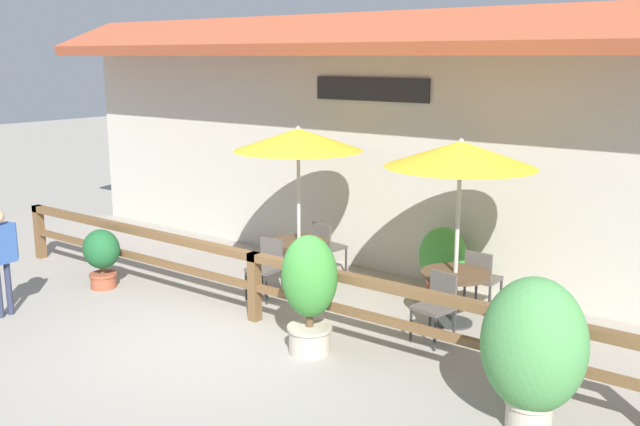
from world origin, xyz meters
TOP-DOWN VIEW (x-y plane):
  - ground_plane at (0.00, 0.00)m, footprint 60.00×60.00m
  - building_facade at (-0.00, 4.10)m, footprint 14.28×1.49m
  - patio_railing at (0.00, 1.05)m, footprint 10.40×0.14m
  - patio_umbrella_near at (-0.47, 2.59)m, footprint 1.95×1.95m
  - dining_table_near at (-0.47, 2.59)m, footprint 0.92×0.92m
  - chair_near_streetside at (-0.50, 1.87)m, footprint 0.44×0.44m
  - chair_near_wallside at (-0.46, 3.32)m, footprint 0.48×0.48m
  - patio_umbrella_middle at (2.21, 2.57)m, footprint 1.95×1.95m
  - dining_table_middle at (2.21, 2.57)m, footprint 0.92×0.92m
  - chair_middle_streetside at (2.30, 1.88)m, footprint 0.49×0.49m
  - chair_middle_wallside at (2.29, 3.25)m, footprint 0.42×0.42m
  - potted_plant_corner_fern at (4.05, 0.48)m, footprint 1.00×0.90m
  - potted_plant_tall_tropical at (-2.82, 0.67)m, footprint 0.59×0.53m
  - potted_plant_small_flowering at (1.25, 0.66)m, footprint 0.70×0.63m
  - potted_plant_broad_leaf at (1.52, 3.55)m, footprint 0.73×0.65m
  - pedestrian at (-2.87, -0.90)m, footprint 0.21×0.54m

SIDE VIEW (x-z plane):
  - ground_plane at x=0.00m, z-range 0.00..0.00m
  - chair_near_streetside at x=-0.50m, z-range 0.06..0.94m
  - chair_near_wallside at x=-0.46m, z-range 0.06..0.94m
  - chair_middle_streetside at x=2.30m, z-range 0.06..0.94m
  - chair_middle_wallside at x=2.29m, z-range 0.06..0.94m
  - potted_plant_tall_tropical at x=-2.82m, z-range 0.07..1.00m
  - potted_plant_broad_leaf at x=1.52m, z-range 0.02..1.06m
  - dining_table_near at x=-0.47m, z-range 0.21..0.94m
  - dining_table_middle at x=2.21m, z-range 0.21..0.94m
  - patio_railing at x=0.00m, z-range 0.22..1.17m
  - potted_plant_small_flowering at x=1.25m, z-range 0.09..1.55m
  - potted_plant_corner_fern at x=4.05m, z-range 0.07..1.59m
  - pedestrian at x=-2.87m, z-range 0.21..1.72m
  - building_facade at x=0.00m, z-range 0.05..4.28m
  - patio_umbrella_near at x=-0.47m, z-range 1.04..3.54m
  - patio_umbrella_middle at x=2.21m, z-range 1.04..3.54m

